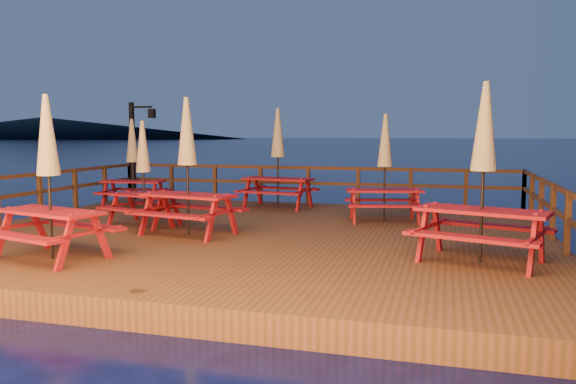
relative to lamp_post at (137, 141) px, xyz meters
name	(u,v)px	position (x,y,z in m)	size (l,w,h in m)	color
ground	(254,250)	(5.39, -4.55, -2.20)	(500.00, 500.00, 0.00)	black
deck	(254,241)	(5.39, -4.55, -2.00)	(12.00, 10.00, 0.40)	#442D16
deck_piles	(254,264)	(5.39, -4.55, -2.50)	(11.44, 9.44, 1.40)	#3A2312
railing	(278,188)	(5.39, -2.77, -1.03)	(11.80, 9.75, 1.10)	#3A2312
lamp_post	(137,141)	(0.00, 0.00, 0.00)	(0.85, 0.18, 3.00)	black
headland_left	(43,128)	(-154.61, 185.45, 2.30)	(180.00, 84.00, 9.00)	black
picnic_table_0	(187,164)	(4.23, -5.22, -0.36)	(2.20, 1.93, 2.77)	maroon
picnic_table_1	(278,156)	(4.78, -0.73, -0.38)	(2.11, 1.83, 2.73)	maroon
picnic_table_2	(483,170)	(9.80, -6.20, -0.31)	(2.40, 2.17, 2.86)	maroon
picnic_table_3	(49,174)	(3.03, -7.83, -0.40)	(2.21, 1.97, 2.68)	maroon
picnic_table_4	(385,166)	(7.87, -2.40, -0.50)	(2.03, 1.80, 2.49)	maroon
picnic_table_5	(143,171)	(2.76, -4.40, -0.59)	(1.92, 1.71, 2.32)	maroon
picnic_table_6	(133,161)	(0.85, -1.68, -0.53)	(1.87, 1.61, 2.44)	maroon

